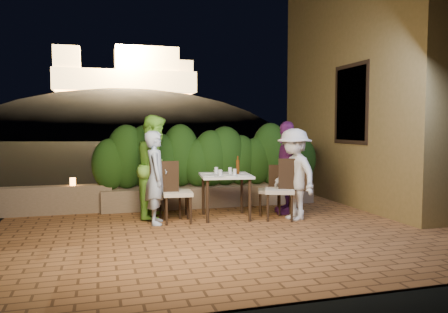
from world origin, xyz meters
name	(u,v)px	position (x,y,z in m)	size (l,w,h in m)	color
ground	(237,235)	(0.00, 0.00, -0.02)	(400.00, 400.00, 0.00)	black
terrace_floor	(227,231)	(0.00, 0.50, -0.07)	(7.00, 6.00, 0.15)	brown
building_wall	(372,82)	(3.60, 2.00, 2.50)	(1.60, 5.00, 5.00)	olive
window_pane	(352,104)	(2.82, 1.50, 2.00)	(0.08, 1.00, 1.40)	black
window_frame	(352,104)	(2.81, 1.50, 2.00)	(0.06, 1.15, 1.55)	black
planter	(211,196)	(0.20, 2.30, 0.20)	(4.20, 0.55, 0.40)	#7A664D
hedge	(211,158)	(0.20, 2.30, 0.95)	(4.00, 0.70, 1.10)	#18390F
parapet	(48,200)	(-2.80, 2.30, 0.25)	(2.20, 0.30, 0.50)	#7A664D
hill	(127,164)	(2.00, 60.00, -4.00)	(52.00, 40.00, 22.00)	black
fortress	(126,65)	(2.00, 60.00, 10.50)	(26.00, 8.00, 8.00)	#FFCC7A
dining_table	(226,196)	(0.16, 1.12, 0.38)	(0.85, 0.85, 0.75)	white
plate_nw	(209,176)	(-0.17, 0.98, 0.76)	(0.20, 0.20, 0.01)	white
plate_sw	(207,173)	(-0.11, 1.37, 0.76)	(0.21, 0.21, 0.01)	white
plate_ne	(244,175)	(0.39, 0.87, 0.76)	(0.20, 0.20, 0.01)	white
plate_se	(239,173)	(0.46, 1.30, 0.76)	(0.20, 0.20, 0.01)	white
plate_centre	(225,174)	(0.14, 1.10, 0.76)	(0.20, 0.20, 0.01)	white
plate_front	(230,176)	(0.15, 0.83, 0.76)	(0.22, 0.22, 0.01)	white
glass_nw	(220,173)	(0.02, 0.98, 0.80)	(0.06, 0.06, 0.10)	silver
glass_sw	(216,170)	(0.05, 1.33, 0.81)	(0.06, 0.06, 0.11)	silver
glass_ne	(235,172)	(0.28, 1.01, 0.80)	(0.06, 0.06, 0.10)	silver
glass_se	(230,170)	(0.27, 1.22, 0.81)	(0.06, 0.06, 0.11)	silver
beer_bottle	(238,165)	(0.38, 1.14, 0.91)	(0.06, 0.06, 0.31)	#532B0D
bowl	(218,172)	(0.11, 1.42, 0.77)	(0.16, 0.16, 0.04)	white
chair_left_front	(178,192)	(-0.69, 1.01, 0.50)	(0.47, 0.47, 1.01)	black
chair_left_back	(173,190)	(-0.68, 1.49, 0.46)	(0.43, 0.43, 0.92)	black
chair_right_front	(280,189)	(0.99, 0.75, 0.52)	(0.48, 0.48, 1.03)	black
chair_right_back	(270,189)	(1.01, 1.23, 0.44)	(0.41, 0.41, 0.88)	black
diner_blue	(156,178)	(-1.04, 1.01, 0.75)	(0.55, 0.36, 1.50)	#ACC3DD
diner_green	(156,166)	(-0.97, 1.52, 0.88)	(0.86, 0.67, 1.76)	#8CE447
diner_white	(294,174)	(1.23, 0.69, 0.77)	(0.99, 0.57, 1.53)	silver
diner_purple	(287,167)	(1.34, 1.23, 0.83)	(0.97, 0.41, 1.66)	#682262
parapet_lamp	(73,182)	(-2.38, 2.30, 0.57)	(0.10, 0.10, 0.14)	orange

